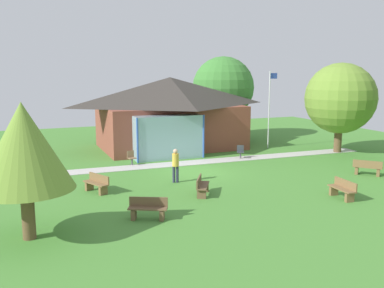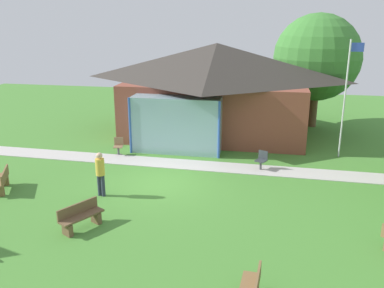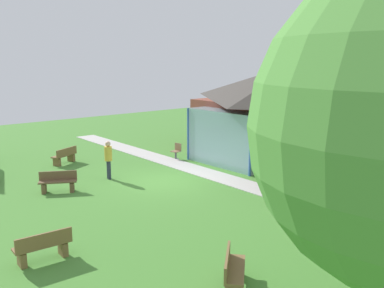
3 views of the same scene
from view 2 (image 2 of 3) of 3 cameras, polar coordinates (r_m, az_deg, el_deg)
name	(u,v)px [view 2 (image 2 of 3)]	position (r m, az deg, el deg)	size (l,w,h in m)	color
ground_plane	(162,182)	(17.55, -4.05, -5.21)	(44.00, 44.00, 0.00)	#478433
pavilion	(215,88)	(23.93, 3.12, 7.56)	(10.81, 8.13, 5.14)	brown
footpath	(175,164)	(19.61, -2.37, -2.67)	(25.55, 1.30, 0.03)	#BCB7B2
flagpole	(346,94)	(21.08, 20.12, 6.35)	(0.64, 0.08, 5.59)	silver
bench_mid_left	(2,181)	(18.20, -24.35, -4.59)	(1.04, 1.54, 0.84)	brown
bench_front_center	(81,217)	(14.26, -14.82, -9.54)	(1.13, 1.52, 0.84)	brown
patio_chair_west	(118,147)	(21.05, -9.92, -0.36)	(0.51, 0.51, 0.86)	#8C6B4C
patio_chair_lawn_spare	(261,161)	(19.02, 9.39, -2.26)	(0.59, 0.59, 0.86)	#33383D
visitor_strolling_lawn	(100,171)	(16.28, -12.32, -3.55)	(0.34, 0.34, 1.74)	#2D3347
tree_behind_pavilion_right	(317,58)	(26.51, 16.58, 11.15)	(5.12, 5.12, 6.77)	brown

